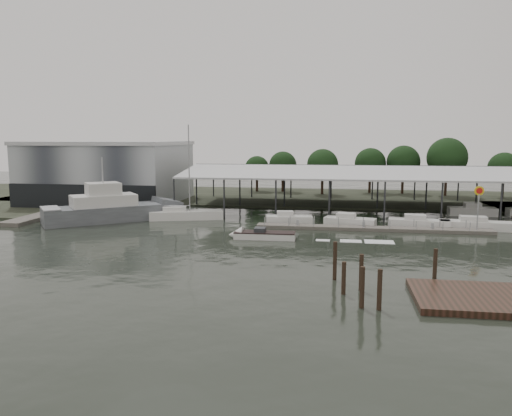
# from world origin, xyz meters

# --- Properties ---
(ground) EXTENTS (200.00, 200.00, 0.00)m
(ground) POSITION_xyz_m (0.00, 0.00, 0.00)
(ground) COLOR black
(ground) RESTS_ON ground
(land_strip_far) EXTENTS (140.00, 30.00, 0.30)m
(land_strip_far) POSITION_xyz_m (0.00, 42.00, 0.10)
(land_strip_far) COLOR #3E4332
(land_strip_far) RESTS_ON ground
(land_strip_west) EXTENTS (20.00, 40.00, 0.30)m
(land_strip_west) POSITION_xyz_m (-40.00, 30.00, 0.10)
(land_strip_west) COLOR #3E4332
(land_strip_west) RESTS_ON ground
(storage_warehouse) EXTENTS (24.50, 20.50, 10.50)m
(storage_warehouse) POSITION_xyz_m (-28.00, 29.94, 5.29)
(storage_warehouse) COLOR #A8AEB3
(storage_warehouse) RESTS_ON ground
(covered_boat_shed) EXTENTS (58.24, 24.00, 6.96)m
(covered_boat_shed) POSITION_xyz_m (17.00, 28.00, 6.13)
(covered_boat_shed) COLOR silver
(covered_boat_shed) RESTS_ON ground
(trawler_dock) EXTENTS (3.00, 18.00, 0.50)m
(trawler_dock) POSITION_xyz_m (-30.00, 14.00, 0.25)
(trawler_dock) COLOR #68645C
(trawler_dock) RESTS_ON ground
(floating_dock) EXTENTS (28.00, 2.00, 1.40)m
(floating_dock) POSITION_xyz_m (15.00, 10.00, 0.20)
(floating_dock) COLOR #68645C
(floating_dock) RESTS_ON ground
(shell_fuel_sign) EXTENTS (1.10, 0.18, 5.55)m
(shell_fuel_sign) POSITION_xyz_m (27.00, 9.99, 3.93)
(shell_fuel_sign) COLOR #979A9D
(shell_fuel_sign) RESTS_ON ground
(grey_trawler) EXTENTS (17.23, 14.88, 8.84)m
(grey_trawler) POSITION_xyz_m (-18.97, 11.62, 1.58)
(grey_trawler) COLOR slate
(grey_trawler) RESTS_ON ground
(white_sailboat) EXTENTS (10.15, 5.30, 13.04)m
(white_sailboat) POSITION_xyz_m (-9.73, 14.23, 0.65)
(white_sailboat) COLOR white
(white_sailboat) RESTS_ON ground
(speedboat_underway) EXTENTS (18.42, 2.59, 2.00)m
(speedboat_underway) POSITION_xyz_m (2.33, 2.76, 0.39)
(speedboat_underway) COLOR white
(speedboat_underway) RESTS_ON ground
(moored_cruiser_0) EXTENTS (6.26, 3.00, 1.70)m
(moored_cruiser_0) POSITION_xyz_m (4.57, 12.98, 0.61)
(moored_cruiser_0) COLOR white
(moored_cruiser_0) RESTS_ON ground
(moored_cruiser_1) EXTENTS (6.69, 3.67, 1.70)m
(moored_cruiser_1) POSITION_xyz_m (12.38, 12.54, 0.61)
(moored_cruiser_1) COLOR white
(moored_cruiser_1) RESTS_ON ground
(moored_cruiser_2) EXTENTS (7.49, 3.10, 1.70)m
(moored_cruiser_2) POSITION_xyz_m (20.82, 12.62, 0.61)
(moored_cruiser_2) COLOR white
(moored_cruiser_2) RESTS_ON ground
(moored_cruiser_3) EXTENTS (8.94, 3.04, 1.70)m
(moored_cruiser_3) POSITION_xyz_m (27.57, 12.36, 0.61)
(moored_cruiser_3) COLOR white
(moored_cruiser_3) RESTS_ON ground
(mooring_pilings) EXTENTS (8.17, 8.57, 3.64)m
(mooring_pilings) POSITION_xyz_m (13.04, -15.16, 1.04)
(mooring_pilings) COLOR #35251A
(mooring_pilings) RESTS_ON ground
(horizon_tree_line) EXTENTS (65.16, 10.13, 11.13)m
(horizon_tree_line) POSITION_xyz_m (24.94, 48.14, 6.13)
(horizon_tree_line) COLOR black
(horizon_tree_line) RESTS_ON ground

